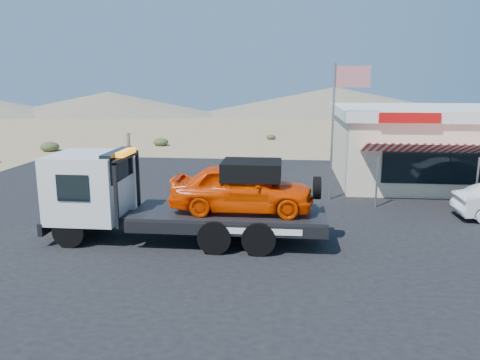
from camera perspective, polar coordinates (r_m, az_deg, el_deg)
The scene contains 7 objects.
ground at distance 17.30m, azimuth -3.58°, elevation -5.71°, with size 120.00×120.00×0.00m, color #A1895B.
asphalt_lot at distance 19.97m, azimuth 3.49°, elevation -3.23°, with size 32.00×24.00×0.02m, color black.
tow_truck at distance 15.57m, azimuth -7.45°, elevation -1.60°, with size 9.02×2.67×3.01m.
jerky_store at distance 26.60m, azimuth 22.77°, elevation 4.05°, with size 10.40×9.97×3.90m.
flagpole at distance 20.92m, azimuth 11.92°, elevation 7.68°, with size 1.55×0.10×6.00m.
desert_scrub at distance 31.43m, azimuth -26.95°, elevation 1.69°, with size 23.96×36.28×0.75m.
distant_hills at distance 72.55m, azimuth -4.24°, elevation 9.39°, with size 126.00×48.00×4.20m.
Camera 1 is at (2.71, -16.25, 5.29)m, focal length 35.00 mm.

